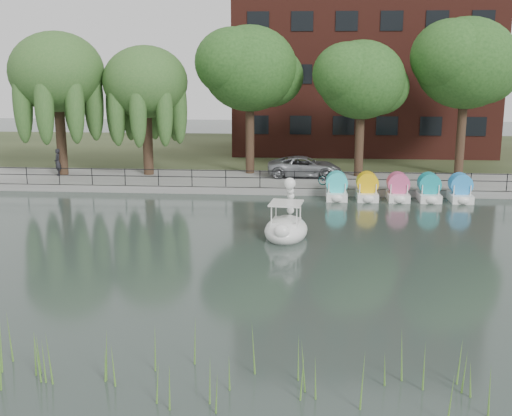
# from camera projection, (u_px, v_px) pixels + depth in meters

# --- Properties ---
(ground_plane) EXTENTS (120.00, 120.00, 0.00)m
(ground_plane) POSITION_uv_depth(u_px,v_px,m) (235.00, 264.00, 24.58)
(ground_plane) COLOR #3A4644
(promenade) EXTENTS (40.00, 6.00, 0.40)m
(promenade) POSITION_uv_depth(u_px,v_px,m) (263.00, 182.00, 40.08)
(promenade) COLOR gray
(promenade) RESTS_ON ground_plane
(kerb) EXTENTS (40.00, 0.25, 0.40)m
(kerb) POSITION_uv_depth(u_px,v_px,m) (260.00, 191.00, 37.21)
(kerb) COLOR gray
(kerb) RESTS_ON ground_plane
(land_strip) EXTENTS (60.00, 22.00, 0.36)m
(land_strip) POSITION_uv_depth(u_px,v_px,m) (274.00, 151.00, 53.67)
(land_strip) COLOR #47512D
(land_strip) RESTS_ON ground_plane
(railing) EXTENTS (32.00, 0.05, 1.00)m
(railing) POSITION_uv_depth(u_px,v_px,m) (260.00, 175.00, 37.19)
(railing) COLOR black
(railing) RESTS_ON promenade
(apartment_building) EXTENTS (20.00, 10.07, 18.00)m
(apartment_building) POSITION_uv_depth(u_px,v_px,m) (363.00, 38.00, 51.03)
(apartment_building) COLOR #4C1E16
(apartment_building) RESTS_ON land_strip
(willow_left) EXTENTS (5.88, 5.88, 9.01)m
(willow_left) POSITION_uv_depth(u_px,v_px,m) (57.00, 72.00, 40.05)
(willow_left) COLOR #473323
(willow_left) RESTS_ON promenade
(willow_mid) EXTENTS (5.32, 5.32, 8.15)m
(willow_mid) POSITION_uv_depth(u_px,v_px,m) (145.00, 83.00, 40.25)
(willow_mid) COLOR #473323
(willow_mid) RESTS_ON promenade
(broadleaf_center) EXTENTS (6.00, 6.00, 9.25)m
(broadleaf_center) POSITION_uv_depth(u_px,v_px,m) (250.00, 69.00, 40.54)
(broadleaf_center) COLOR #473323
(broadleaf_center) RESTS_ON promenade
(broadleaf_right) EXTENTS (5.40, 5.40, 8.32)m
(broadleaf_right) POSITION_uv_depth(u_px,v_px,m) (362.00, 81.00, 39.67)
(broadleaf_right) COLOR #473323
(broadleaf_right) RESTS_ON promenade
(broadleaf_far) EXTENTS (6.30, 6.30, 9.71)m
(broadleaf_far) POSITION_uv_depth(u_px,v_px,m) (466.00, 64.00, 39.92)
(broadleaf_far) COLOR #473323
(broadleaf_far) RESTS_ON promenade
(minivan) EXTENTS (2.47, 5.33, 1.48)m
(minivan) POSITION_uv_depth(u_px,v_px,m) (304.00, 165.00, 40.54)
(minivan) COLOR gray
(minivan) RESTS_ON promenade
(bicycle) EXTENTS (1.18, 1.82, 1.00)m
(bicycle) POSITION_uv_depth(u_px,v_px,m) (332.00, 178.00, 37.62)
(bicycle) COLOR gray
(bicycle) RESTS_ON promenade
(pedestrian) EXTENTS (0.80, 0.86, 1.98)m
(pedestrian) POSITION_uv_depth(u_px,v_px,m) (57.00, 160.00, 40.90)
(pedestrian) COLOR black
(pedestrian) RESTS_ON promenade
(swan_boat) EXTENTS (2.20, 3.16, 2.51)m
(swan_boat) POSITION_uv_depth(u_px,v_px,m) (286.00, 225.00, 28.21)
(swan_boat) COLOR white
(swan_boat) RESTS_ON ground_plane
(pedal_boat_row) EXTENTS (7.95, 1.70, 1.40)m
(pedal_boat_row) POSITION_uv_depth(u_px,v_px,m) (398.00, 189.00, 35.67)
(pedal_boat_row) COLOR white
(pedal_boat_row) RESTS_ON ground_plane
(reed_bank) EXTENTS (24.00, 2.40, 1.20)m
(reed_bank) POSITION_uv_depth(u_px,v_px,m) (274.00, 367.00, 15.07)
(reed_bank) COLOR #669938
(reed_bank) RESTS_ON ground_plane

